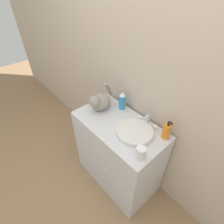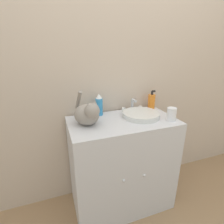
# 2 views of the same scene
# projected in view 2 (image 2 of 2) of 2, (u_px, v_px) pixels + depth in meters

# --- Properties ---
(ground_plane) EXTENTS (8.00, 8.00, 0.00)m
(ground_plane) POSITION_uv_depth(u_px,v_px,m) (132.00, 222.00, 1.44)
(ground_plane) COLOR #997551
(wall_back) EXTENTS (6.00, 0.05, 2.50)m
(wall_back) POSITION_uv_depth(u_px,v_px,m) (111.00, 61.00, 1.46)
(wall_back) COLOR #C6B29E
(wall_back) RESTS_ON ground_plane
(vanity_cabinet) EXTENTS (0.84, 0.48, 0.82)m
(vanity_cabinet) POSITION_uv_depth(u_px,v_px,m) (122.00, 164.00, 1.50)
(vanity_cabinet) COLOR silver
(vanity_cabinet) RESTS_ON ground_plane
(sink_basin) EXTENTS (0.30, 0.30, 0.04)m
(sink_basin) POSITION_uv_depth(u_px,v_px,m) (141.00, 115.00, 1.42)
(sink_basin) COLOR silver
(sink_basin) RESTS_ON vanity_cabinet
(faucet) EXTENTS (0.20, 0.08, 0.12)m
(faucet) POSITION_uv_depth(u_px,v_px,m) (133.00, 106.00, 1.55)
(faucet) COLOR silver
(faucet) RESTS_ON vanity_cabinet
(cat) EXTENTS (0.22, 0.33, 0.23)m
(cat) POSITION_uv_depth(u_px,v_px,m) (87.00, 113.00, 1.26)
(cat) COLOR gray
(cat) RESTS_ON vanity_cabinet
(soap_bottle) EXTENTS (0.06, 0.06, 0.17)m
(soap_bottle) POSITION_uv_depth(u_px,v_px,m) (151.00, 101.00, 1.60)
(soap_bottle) COLOR orange
(soap_bottle) RESTS_ON vanity_cabinet
(spray_bottle) EXTENTS (0.06, 0.06, 0.18)m
(spray_bottle) POSITION_uv_depth(u_px,v_px,m) (99.00, 105.00, 1.44)
(spray_bottle) COLOR #338CCC
(spray_bottle) RESTS_ON vanity_cabinet
(cup) EXTENTS (0.07, 0.07, 0.10)m
(cup) POSITION_uv_depth(u_px,v_px,m) (171.00, 114.00, 1.34)
(cup) COLOR white
(cup) RESTS_ON vanity_cabinet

